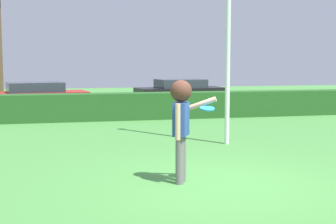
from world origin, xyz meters
TOP-DOWN VIEW (x-y plane):
  - ground_plane at (0.00, 0.00)m, footprint 60.00×60.00m
  - person at (-0.59, 0.20)m, footprint 0.84×0.51m
  - frisbee at (-0.16, 0.09)m, footprint 0.26×0.26m
  - hedge_row at (0.00, 9.55)m, footprint 19.01×0.90m
  - parked_car_red at (-3.54, 12.77)m, footprint 4.43×2.40m
  - parked_car_black at (3.08, 14.47)m, footprint 4.37×2.21m

SIDE VIEW (x-z plane):
  - ground_plane at x=0.00m, z-range 0.00..0.00m
  - hedge_row at x=0.00m, z-range 0.00..0.96m
  - parked_car_red at x=-3.54m, z-range 0.06..1.31m
  - parked_car_black at x=3.08m, z-range 0.06..1.31m
  - person at x=-0.59m, z-range 0.28..2.09m
  - frisbee at x=-0.16m, z-range 1.28..1.36m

